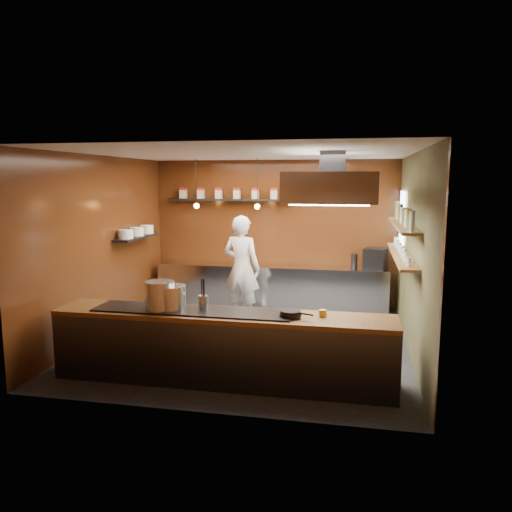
% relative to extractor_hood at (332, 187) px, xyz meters
% --- Properties ---
extents(floor, '(5.00, 5.00, 0.00)m').
position_rel_extractor_hood_xyz_m(floor, '(-1.30, 0.40, -2.51)').
color(floor, black).
rests_on(floor, ground).
extents(back_wall, '(5.00, 0.00, 5.00)m').
position_rel_extractor_hood_xyz_m(back_wall, '(-1.30, 2.90, -1.01)').
color(back_wall, '#3B190A').
rests_on(back_wall, ground).
extents(left_wall, '(0.00, 5.00, 5.00)m').
position_rel_extractor_hood_xyz_m(left_wall, '(-3.80, 0.40, -1.01)').
color(left_wall, '#3B190A').
rests_on(left_wall, ground).
extents(right_wall, '(0.00, 5.00, 5.00)m').
position_rel_extractor_hood_xyz_m(right_wall, '(1.20, 0.40, -1.01)').
color(right_wall, '#444226').
rests_on(right_wall, ground).
extents(ceiling, '(5.00, 5.00, 0.00)m').
position_rel_extractor_hood_xyz_m(ceiling, '(-1.30, 0.40, 0.49)').
color(ceiling, silver).
rests_on(ceiling, back_wall).
extents(window_pane, '(0.00, 1.00, 1.00)m').
position_rel_extractor_hood_xyz_m(window_pane, '(1.15, 2.10, -0.61)').
color(window_pane, white).
rests_on(window_pane, right_wall).
extents(prep_counter, '(4.60, 0.65, 0.90)m').
position_rel_extractor_hood_xyz_m(prep_counter, '(-1.30, 2.57, -2.06)').
color(prep_counter, silver).
rests_on(prep_counter, floor).
extents(pass_counter, '(4.40, 0.72, 0.94)m').
position_rel_extractor_hood_xyz_m(pass_counter, '(-1.30, -1.20, -2.04)').
color(pass_counter, '#38383D').
rests_on(pass_counter, floor).
extents(tin_shelf, '(2.60, 0.26, 0.04)m').
position_rel_extractor_hood_xyz_m(tin_shelf, '(-2.20, 2.76, -0.31)').
color(tin_shelf, black).
rests_on(tin_shelf, back_wall).
extents(plate_shelf, '(0.30, 1.40, 0.04)m').
position_rel_extractor_hood_xyz_m(plate_shelf, '(-3.64, 1.40, -0.96)').
color(plate_shelf, black).
rests_on(plate_shelf, left_wall).
extents(bottle_shelf_upper, '(0.26, 2.80, 0.04)m').
position_rel_extractor_hood_xyz_m(bottle_shelf_upper, '(1.04, 0.70, -0.59)').
color(bottle_shelf_upper, brown).
rests_on(bottle_shelf_upper, right_wall).
extents(bottle_shelf_lower, '(0.26, 2.80, 0.04)m').
position_rel_extractor_hood_xyz_m(bottle_shelf_lower, '(1.04, 0.70, -1.06)').
color(bottle_shelf_lower, brown).
rests_on(bottle_shelf_lower, right_wall).
extents(extractor_hood, '(1.20, 2.00, 0.72)m').
position_rel_extractor_hood_xyz_m(extractor_hood, '(0.00, 0.00, 0.00)').
color(extractor_hood, '#38383D').
rests_on(extractor_hood, ceiling).
extents(pendant_left, '(0.10, 0.10, 0.95)m').
position_rel_extractor_hood_xyz_m(pendant_left, '(-2.70, 2.10, -0.35)').
color(pendant_left, black).
rests_on(pendant_left, ceiling).
extents(pendant_right, '(0.10, 0.10, 0.95)m').
position_rel_extractor_hood_xyz_m(pendant_right, '(-1.50, 2.10, -0.35)').
color(pendant_right, black).
rests_on(pendant_right, ceiling).
extents(storage_tins, '(2.43, 0.13, 0.22)m').
position_rel_extractor_hood_xyz_m(storage_tins, '(-2.05, 2.76, -0.17)').
color(storage_tins, '#BDB49D').
rests_on(storage_tins, tin_shelf).
extents(plate_stacks, '(0.26, 1.16, 0.16)m').
position_rel_extractor_hood_xyz_m(plate_stacks, '(-3.64, 1.40, -0.86)').
color(plate_stacks, white).
rests_on(plate_stacks, plate_shelf).
extents(bottles, '(0.06, 2.66, 0.24)m').
position_rel_extractor_hood_xyz_m(bottles, '(1.04, 0.70, -0.45)').
color(bottles, silver).
rests_on(bottles, bottle_shelf_upper).
extents(wine_glasses, '(0.07, 2.37, 0.13)m').
position_rel_extractor_hood_xyz_m(wine_glasses, '(1.04, 0.70, -0.97)').
color(wine_glasses, silver).
rests_on(wine_glasses, bottle_shelf_lower).
extents(stockpot_large, '(0.41, 0.41, 0.37)m').
position_rel_extractor_hood_xyz_m(stockpot_large, '(-2.11, -1.27, -1.38)').
color(stockpot_large, '#B6B8BD').
rests_on(stockpot_large, pass_counter).
extents(stockpot_small, '(0.34, 0.34, 0.32)m').
position_rel_extractor_hood_xyz_m(stockpot_small, '(-1.95, -1.26, -1.41)').
color(stockpot_small, silver).
rests_on(stockpot_small, pass_counter).
extents(utensil_crock, '(0.15, 0.15, 0.17)m').
position_rel_extractor_hood_xyz_m(utensil_crock, '(-1.58, -1.11, -1.48)').
color(utensil_crock, '#B8BBBF').
rests_on(utensil_crock, pass_counter).
extents(frying_pan, '(0.43, 0.27, 0.07)m').
position_rel_extractor_hood_xyz_m(frying_pan, '(-0.41, -1.25, -1.53)').
color(frying_pan, black).
rests_on(frying_pan, pass_counter).
extents(butter_jar, '(0.11, 0.11, 0.09)m').
position_rel_extractor_hood_xyz_m(butter_jar, '(-0.03, -1.13, -1.54)').
color(butter_jar, gold).
rests_on(butter_jar, pass_counter).
extents(espresso_machine, '(0.49, 0.48, 0.40)m').
position_rel_extractor_hood_xyz_m(espresso_machine, '(0.73, 2.55, -1.40)').
color(espresso_machine, black).
rests_on(espresso_machine, prep_counter).
extents(chef, '(0.80, 0.62, 1.96)m').
position_rel_extractor_hood_xyz_m(chef, '(-1.71, 1.69, -1.52)').
color(chef, white).
rests_on(chef, floor).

